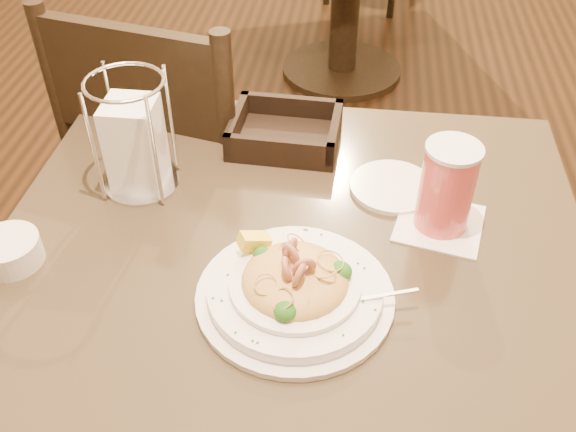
# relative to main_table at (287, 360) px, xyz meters

# --- Properties ---
(main_table) EXTENTS (0.90, 0.90, 0.72)m
(main_table) POSITION_rel_main_table_xyz_m (0.00, 0.00, 0.00)
(main_table) COLOR black
(main_table) RESTS_ON ground
(dining_chair_near) EXTENTS (0.50, 0.50, 0.93)m
(dining_chair_near) POSITION_rel_main_table_xyz_m (-0.29, 0.48, 0.01)
(dining_chair_near) COLOR black
(dining_chair_near) RESTS_ON ground
(pasta_bowl) EXTENTS (0.30, 0.27, 0.09)m
(pasta_bowl) POSITION_rel_main_table_xyz_m (0.02, -0.06, 0.25)
(pasta_bowl) COLOR white
(pasta_bowl) RESTS_ON main_table
(drink_glass) EXTENTS (0.15, 0.15, 0.15)m
(drink_glass) POSITION_rel_main_table_xyz_m (0.23, 0.12, 0.30)
(drink_glass) COLOR white
(drink_glass) RESTS_ON main_table
(bread_basket) EXTENTS (0.20, 0.17, 0.05)m
(bread_basket) POSITION_rel_main_table_xyz_m (-0.04, 0.32, 0.25)
(bread_basket) COLOR black
(bread_basket) RESTS_ON main_table
(napkin_caddy) EXTENTS (0.12, 0.12, 0.20)m
(napkin_caddy) POSITION_rel_main_table_xyz_m (-0.26, 0.16, 0.31)
(napkin_caddy) COLOR silver
(napkin_caddy) RESTS_ON main_table
(side_plate) EXTENTS (0.14, 0.14, 0.01)m
(side_plate) POSITION_rel_main_table_xyz_m (0.15, 0.20, 0.23)
(side_plate) COLOR white
(side_plate) RESTS_ON main_table
(butter_ramekin) EXTENTS (0.12, 0.12, 0.04)m
(butter_ramekin) POSITION_rel_main_table_xyz_m (-0.40, -0.04, 0.25)
(butter_ramekin) COLOR white
(butter_ramekin) RESTS_ON main_table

